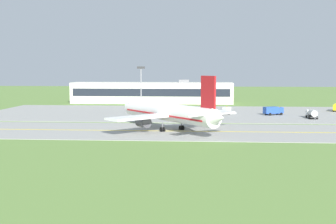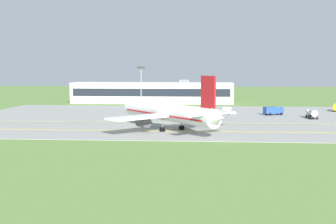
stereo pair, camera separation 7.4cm
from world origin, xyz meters
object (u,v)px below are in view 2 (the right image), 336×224
(apron_light_mast, at_px, (141,84))
(airplane_lead, at_px, (168,112))
(service_truck_baggage, at_px, (273,110))
(service_truck_pushback, at_px, (224,111))
(service_truck_fuel, at_px, (312,113))

(apron_light_mast, bearing_deg, airplane_lead, -73.13)
(service_truck_baggage, relative_size, service_truck_pushback, 1.04)
(service_truck_pushback, bearing_deg, service_truck_fuel, -18.29)
(service_truck_baggage, xyz_separation_m, service_truck_pushback, (-14.82, -0.65, -0.35))
(service_truck_baggage, bearing_deg, airplane_lead, -129.02)
(service_truck_baggage, relative_size, apron_light_mast, 0.43)
(service_truck_pushback, distance_m, apron_light_mast, 26.99)
(service_truck_baggage, bearing_deg, apron_light_mast, 176.77)
(airplane_lead, relative_size, service_truck_fuel, 5.55)
(airplane_lead, height_order, service_truck_fuel, airplane_lead)
(service_truck_fuel, height_order, apron_light_mast, apron_light_mast)
(service_truck_baggage, height_order, service_truck_fuel, service_truck_fuel)
(airplane_lead, relative_size, service_truck_pushback, 5.49)
(airplane_lead, relative_size, apron_light_mast, 2.28)
(service_truck_baggage, distance_m, service_truck_fuel, 12.81)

